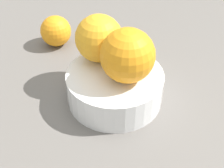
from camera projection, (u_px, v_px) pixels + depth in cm
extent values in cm
cube|color=#66605B|center=(112.00, 102.00, 49.80)|extent=(110.00, 110.00, 2.00)
cylinder|color=white|center=(112.00, 96.00, 48.89)|extent=(9.42, 9.42, 0.80)
cylinder|color=white|center=(112.00, 86.00, 47.52)|extent=(15.20, 15.20, 5.04)
sphere|color=#F9A823|center=(96.00, 38.00, 46.65)|extent=(7.56, 7.56, 7.56)
sphere|color=orange|center=(124.00, 55.00, 42.64)|extent=(8.06, 8.06, 8.06)
sphere|color=orange|center=(54.00, 31.00, 59.61)|extent=(6.11, 6.11, 6.11)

